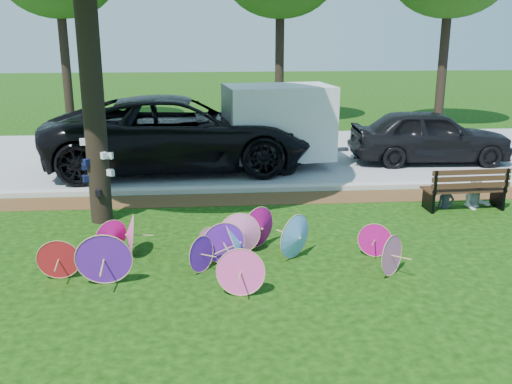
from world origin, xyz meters
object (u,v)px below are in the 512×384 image
person_left (447,185)px  parasol_pile (217,245)px  dark_pickup (430,136)px  cargo_trailer (279,122)px  park_bench (463,188)px  black_van (180,133)px  person_right (478,178)px

person_left → parasol_pile: bearing=-154.3°
dark_pickup → cargo_trailer: size_ratio=1.60×
cargo_trailer → park_bench: 5.58m
parasol_pile → person_left: 5.86m
black_van → dark_pickup: size_ratio=1.59×
black_van → cargo_trailer: (2.78, -0.06, 0.29)m
person_left → black_van: bearing=142.4°
black_van → dark_pickup: (7.32, 0.24, -0.24)m
person_left → cargo_trailer: bearing=125.5°
black_van → dark_pickup: 7.33m
black_van → cargo_trailer: size_ratio=2.55×
parasol_pile → black_van: (-0.90, 6.99, 0.66)m
dark_pickup → person_left: size_ratio=4.36×
dark_pickup → person_left: (-1.28, -4.42, -0.26)m
person_right → dark_pickup: bearing=86.5°
cargo_trailer → parasol_pile: bearing=-112.2°
cargo_trailer → park_bench: size_ratio=1.61×
park_bench → person_right: bearing=5.7°
park_bench → person_left: bearing=169.4°
parasol_pile → black_van: 7.08m
black_van → person_left: 7.36m
cargo_trailer → person_right: (3.97, -4.12, -0.66)m
park_bench → dark_pickup: bearing=75.8°
person_left → person_right: bearing=-2.9°
cargo_trailer → park_bench: cargo_trailer is taller
cargo_trailer → person_right: size_ratio=2.20×
black_van → person_right: black_van is taller
parasol_pile → park_bench: bearing=26.6°
park_bench → person_right: size_ratio=1.37×
dark_pickup → park_bench: 4.58m
park_bench → parasol_pile: bearing=-155.8°
parasol_pile → black_van: bearing=97.3°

